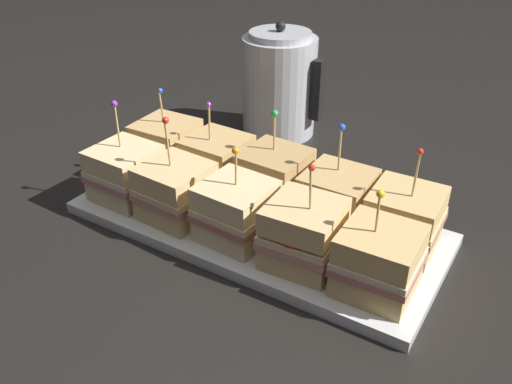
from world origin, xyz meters
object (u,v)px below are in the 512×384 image
sandwich_back_far_left (167,147)px  kettle_steel (280,85)px  sandwich_front_left (176,191)px  sandwich_front_center (236,211)px  sandwich_back_far_right (404,219)px  sandwich_front_far_left (126,173)px  sandwich_back_right (337,199)px  sandwich_back_left (217,162)px  sandwich_back_center (273,178)px  sandwich_front_right (303,234)px  serving_platter (256,223)px  sandwich_front_far_right (378,261)px

sandwich_back_far_left → kettle_steel: bearing=76.1°
sandwich_front_left → sandwich_front_center: size_ratio=1.14×
kettle_steel → sandwich_back_far_right: bearing=-37.7°
sandwich_front_far_left → sandwich_back_right: (0.33, 0.11, 0.00)m
sandwich_back_left → sandwich_back_center: size_ratio=0.97×
kettle_steel → sandwich_back_center: bearing=-62.3°
sandwich_back_center → sandwich_front_left: bearing=-133.8°
sandwich_back_right → sandwich_front_far_left: bearing=-162.0°
sandwich_front_right → sandwich_back_left: sandwich_front_right is taller
sandwich_back_far_left → sandwich_front_center: bearing=-25.9°
sandwich_front_center → sandwich_back_center: (-0.00, 0.11, 0.00)m
sandwich_front_left → sandwich_back_far_left: (-0.11, 0.11, 0.00)m
sandwich_front_center → sandwich_front_right: 0.11m
sandwich_front_far_left → sandwich_front_center: bearing=0.1°
sandwich_back_left → kettle_steel: kettle_steel is taller
sandwich_back_left → sandwich_back_center: (0.11, 0.00, 0.00)m
serving_platter → sandwich_front_far_left: (-0.22, -0.05, 0.05)m
serving_platter → sandwich_back_far_left: sandwich_back_far_left is taller
serving_platter → sandwich_front_right: 0.14m
sandwich_back_far_left → kettle_steel: kettle_steel is taller
sandwich_front_center → kettle_steel: (-0.15, 0.39, 0.04)m
serving_platter → sandwich_front_left: (-0.11, -0.06, 0.05)m
sandwich_back_right → sandwich_back_far_right: size_ratio=1.02×
sandwich_front_left → sandwich_back_right: 0.25m
sandwich_front_right → sandwich_front_center: bearing=178.9°
sandwich_front_center → sandwich_front_right: (0.11, -0.00, 0.00)m
sandwich_front_right → serving_platter: bearing=153.0°
sandwich_back_right → sandwich_back_far_right: (0.10, 0.00, -0.00)m
sandwich_front_left → sandwich_back_far_right: bearing=18.6°
sandwich_front_far_left → sandwich_front_far_right: sandwich_front_far_left is taller
sandwich_front_left → sandwich_back_center: 0.16m
sandwich_back_right → serving_platter: bearing=-155.0°
sandwich_back_far_left → sandwich_back_center: (0.22, 0.00, 0.00)m
sandwich_back_left → kettle_steel: 0.29m
sandwich_back_far_right → kettle_steel: size_ratio=0.68×
sandwich_back_far_right → kettle_steel: (-0.36, 0.28, 0.04)m
sandwich_front_far_left → kettle_steel: bearing=80.1°
serving_platter → sandwich_front_right: sandwich_front_right is taller
sandwich_front_left → sandwich_front_right: bearing=0.1°
sandwich_front_center → sandwich_back_right: size_ratio=0.90×
sandwich_front_far_left → sandwich_back_center: size_ratio=1.05×
serving_platter → sandwich_back_center: bearing=93.2°
sandwich_front_left → sandwich_back_left: size_ratio=1.09×
sandwich_front_left → sandwich_back_left: bearing=90.5°
sandwich_front_right → sandwich_back_far_left: size_ratio=1.02×
sandwich_back_left → sandwich_front_far_right: bearing=-18.6°
sandwich_back_far_left → sandwich_back_far_right: (0.43, 0.00, -0.00)m
sandwich_front_center → sandwich_back_far_left: 0.24m
sandwich_front_center → sandwich_back_center: size_ratio=0.93×
sandwich_front_far_left → sandwich_front_far_right: 0.43m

